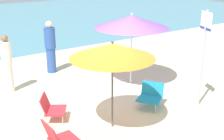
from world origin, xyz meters
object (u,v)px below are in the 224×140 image
(umbrella_purple, at_px, (132,22))
(beach_chair_a, at_px, (58,137))
(warning_sign, at_px, (204,46))
(beach_chair_b, at_px, (151,95))
(umbrella_orange, at_px, (112,51))
(beach_chair_c, at_px, (51,107))
(person_b, at_px, (7,64))
(person_a, at_px, (50,47))

(umbrella_purple, height_order, beach_chair_a, umbrella_purple)
(warning_sign, bearing_deg, beach_chair_b, 171.27)
(umbrella_purple, bearing_deg, beach_chair_b, -109.83)
(umbrella_orange, relative_size, warning_sign, 0.81)
(beach_chair_c, xyz_separation_m, person_b, (-0.27, 2.12, 0.49))
(umbrella_purple, relative_size, person_a, 1.25)
(warning_sign, bearing_deg, beach_chair_a, -160.02)
(warning_sign, bearing_deg, person_b, 156.65)
(person_b, height_order, warning_sign, warning_sign)
(umbrella_orange, relative_size, beach_chair_b, 2.43)
(umbrella_purple, relative_size, beach_chair_b, 2.65)
(umbrella_orange, distance_m, person_a, 4.06)
(beach_chair_b, relative_size, person_a, 0.47)
(person_a, distance_m, warning_sign, 4.74)
(beach_chair_b, bearing_deg, beach_chair_c, -50.09)
(person_b, bearing_deg, person_a, 107.63)
(beach_chair_a, xyz_separation_m, warning_sign, (3.72, -0.03, 1.15))
(person_b, bearing_deg, warning_sign, 36.29)
(umbrella_purple, distance_m, beach_chair_b, 2.17)
(beach_chair_a, height_order, beach_chair_c, beach_chair_a)
(umbrella_orange, relative_size, beach_chair_a, 2.83)
(person_a, relative_size, warning_sign, 0.70)
(beach_chair_a, distance_m, person_a, 4.58)
(warning_sign, bearing_deg, person_a, 135.52)
(umbrella_orange, xyz_separation_m, person_a, (0.37, 3.95, -0.85))
(beach_chair_a, bearing_deg, person_a, 65.40)
(umbrella_orange, bearing_deg, umbrella_purple, 43.74)
(umbrella_purple, bearing_deg, beach_chair_a, -147.63)
(warning_sign, bearing_deg, umbrella_purple, 124.45)
(umbrella_purple, xyz_separation_m, beach_chair_c, (-2.79, -0.76, -1.49))
(beach_chair_b, distance_m, person_b, 3.83)
(warning_sign, bearing_deg, beach_chair_c, 178.94)
(person_b, bearing_deg, umbrella_orange, 11.25)
(beach_chair_a, bearing_deg, person_b, 85.19)
(beach_chair_a, distance_m, warning_sign, 3.89)
(beach_chair_a, bearing_deg, umbrella_purple, 30.10)
(umbrella_purple, distance_m, person_b, 3.49)
(beach_chair_c, distance_m, person_b, 2.19)
(umbrella_orange, bearing_deg, beach_chair_b, 12.39)
(person_a, bearing_deg, beach_chair_b, 69.53)
(umbrella_orange, xyz_separation_m, person_b, (-1.21, 3.13, -0.88))
(beach_chair_c, bearing_deg, umbrella_orange, -14.05)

